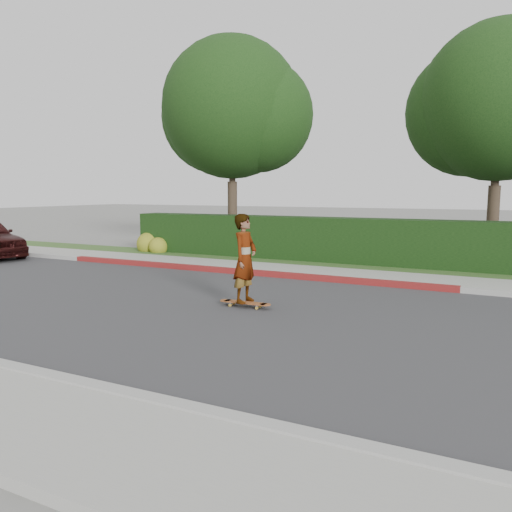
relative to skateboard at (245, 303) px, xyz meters
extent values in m
plane|color=slate|center=(2.81, -0.57, -0.10)|extent=(120.00, 120.00, 0.00)
cube|color=#2D2D30|center=(2.81, -0.57, -0.09)|extent=(60.00, 8.00, 0.01)
cube|color=#9E9E99|center=(2.81, -4.67, -0.02)|extent=(60.00, 0.20, 0.15)
cube|color=gray|center=(2.81, -5.57, -0.04)|extent=(60.00, 1.60, 0.12)
cube|color=#9E9E99|center=(2.81, 3.53, -0.02)|extent=(60.00, 0.20, 0.15)
cube|color=maroon|center=(-2.19, 3.53, -0.02)|extent=(12.00, 0.21, 0.15)
cube|color=gray|center=(2.81, 4.43, -0.04)|extent=(60.00, 1.60, 0.12)
cube|color=#2D4C1E|center=(2.81, 6.03, -0.05)|extent=(60.00, 1.60, 0.10)
cube|color=black|center=(-0.19, 6.63, 0.65)|extent=(15.00, 1.00, 1.50)
sphere|color=#2D4C19|center=(-7.39, 6.23, 0.25)|extent=(0.90, 0.90, 0.90)
sphere|color=#2D4C19|center=(-6.79, 6.03, 0.20)|extent=(0.70, 0.70, 0.70)
cylinder|color=#33261C|center=(-4.69, 7.93, 1.25)|extent=(0.36, 0.36, 2.70)
cylinder|color=#33261C|center=(-4.69, 7.93, 3.28)|extent=(0.24, 0.24, 2.25)
sphere|color=black|center=(-4.69, 7.93, 5.30)|extent=(5.20, 5.20, 5.20)
sphere|color=black|center=(-5.49, 8.33, 5.10)|extent=(4.42, 4.42, 4.42)
sphere|color=black|center=(-3.79, 8.23, 5.00)|extent=(4.16, 4.16, 4.16)
cylinder|color=#33261C|center=(4.31, 8.43, 1.16)|extent=(0.36, 0.36, 2.52)
cylinder|color=#33261C|center=(4.31, 8.43, 3.05)|extent=(0.24, 0.24, 2.10)
sphere|color=black|center=(4.31, 8.43, 4.94)|extent=(4.80, 4.80, 4.80)
sphere|color=black|center=(3.51, 8.83, 4.74)|extent=(4.08, 4.08, 4.08)
cylinder|color=#B18A30|center=(-0.30, -0.09, -0.06)|extent=(0.06, 0.04, 0.06)
cylinder|color=#B18A30|center=(-0.30, 0.07, -0.06)|extent=(0.06, 0.04, 0.06)
cylinder|color=#B18A30|center=(0.30, -0.07, -0.06)|extent=(0.06, 0.04, 0.06)
cylinder|color=#B18A30|center=(0.30, 0.09, -0.06)|extent=(0.06, 0.04, 0.06)
cube|color=silver|center=(-0.30, -0.01, -0.02)|extent=(0.06, 0.18, 0.02)
cube|color=silver|center=(0.30, 0.01, -0.02)|extent=(0.06, 0.18, 0.02)
cube|color=maroon|center=(0.00, 0.00, 0.01)|extent=(0.90, 0.25, 0.02)
cylinder|color=maroon|center=(-0.45, -0.02, 0.01)|extent=(0.23, 0.23, 0.02)
cylinder|color=maroon|center=(0.45, 0.02, 0.01)|extent=(0.23, 0.23, 0.02)
imported|color=white|center=(0.00, 0.00, 0.91)|extent=(0.45, 0.67, 1.79)
camera|label=1|loc=(4.60, -8.78, 2.26)|focal=35.00mm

